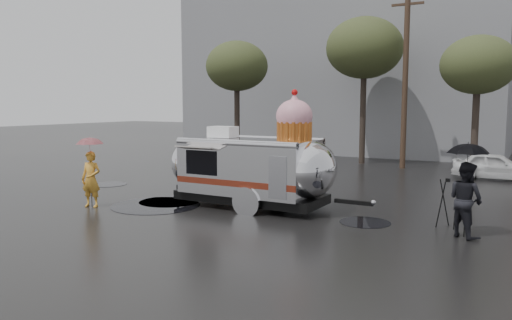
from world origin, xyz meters
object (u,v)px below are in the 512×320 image
Objects in this scene: tripod at (447,199)px; airstream_trailer at (253,166)px; person_right at (466,200)px; person_left at (91,179)px.

airstream_trailer is at bearing -172.57° from tripod.
person_right is 1.41× the size of tripod.
person_left is 10.85m from tripod.
person_right reaches higher than person_left.
airstream_trailer reaches higher than person_right.
airstream_trailer is 5.94m from tripod.
tripod is (-0.56, 0.80, -0.18)m from person_right.
airstream_trailer is 3.95× the size of person_left.
airstream_trailer is at bearing 31.99° from person_right.
airstream_trailer is 3.75× the size of person_right.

